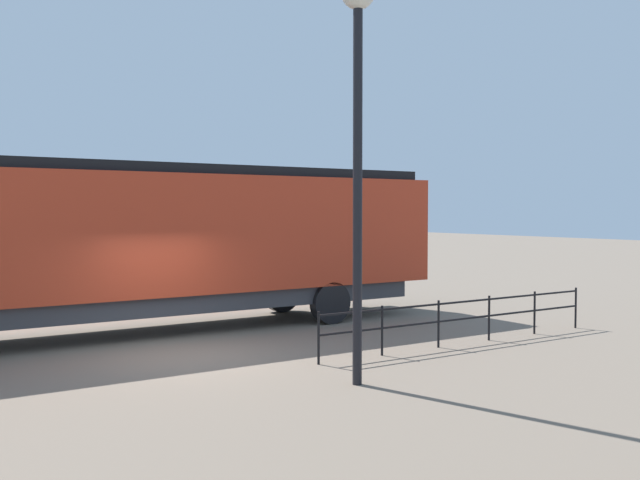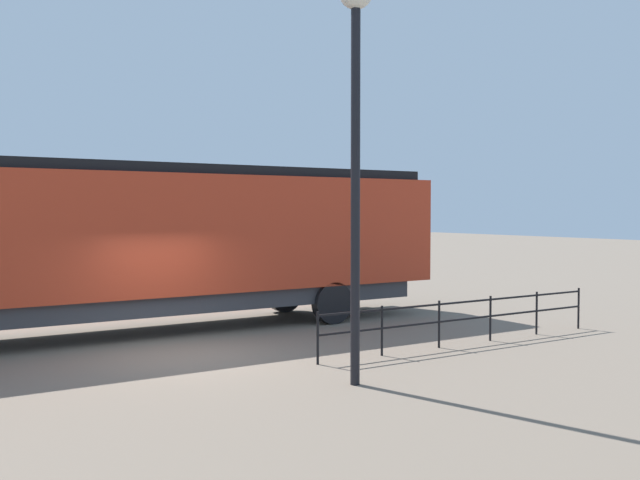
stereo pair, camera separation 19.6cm
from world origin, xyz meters
The scene contains 4 objects.
ground_plane centered at (0.00, 0.00, 0.00)m, with size 120.00×120.00×0.00m, color #756656.
locomotive centered at (-3.13, -0.33, 2.28)m, with size 2.87×18.04×4.07m.
lamp_post centered at (3.79, 1.58, 5.08)m, with size 0.59×0.59×6.90m.
platform_fence centered at (2.13, 5.74, 0.66)m, with size 0.05×7.79×1.03m.
Camera 2 is at (13.52, -5.29, 2.96)m, focal length 39.59 mm.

